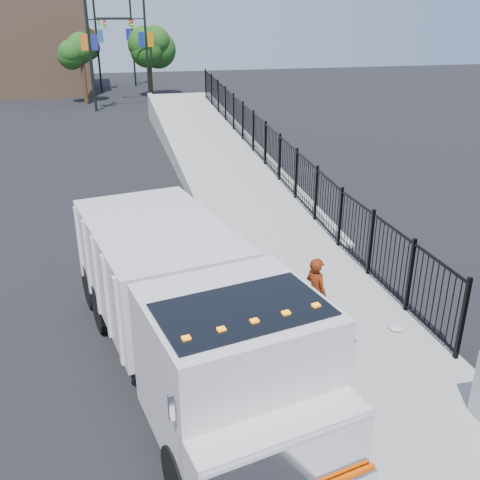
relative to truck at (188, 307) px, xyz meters
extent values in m
plane|color=black|center=(1.82, 1.15, -1.60)|extent=(120.00, 120.00, 0.00)
cube|color=#9E998E|center=(3.74, -0.85, -1.54)|extent=(3.55, 12.00, 0.12)
cube|color=#ADAAA3|center=(1.82, -0.85, -1.52)|extent=(0.30, 12.00, 0.16)
cube|color=#9E998E|center=(3.94, 17.15, -1.60)|extent=(3.95, 24.06, 3.19)
cube|color=black|center=(5.37, 13.15, -0.70)|extent=(0.10, 28.00, 1.80)
cube|color=black|center=(-0.08, 0.41, -1.00)|extent=(2.54, 7.49, 0.24)
cube|color=silver|center=(0.42, -2.05, 0.10)|extent=(2.99, 2.86, 2.18)
cube|color=silver|center=(0.69, -3.39, -0.45)|extent=(2.66, 1.26, 1.09)
cube|color=silver|center=(0.77, -3.78, -0.45)|extent=(2.48, 0.58, 0.93)
cube|color=black|center=(0.47, -2.32, 0.75)|extent=(2.63, 1.87, 0.93)
cube|color=silver|center=(-0.36, 1.80, 0.10)|extent=(3.48, 5.01, 1.85)
cube|color=silver|center=(-0.70, -3.39, 0.59)|extent=(0.08, 0.08, 0.38)
cube|color=silver|center=(1.97, -2.85, 0.59)|extent=(0.08, 0.08, 0.38)
cube|color=orange|center=(-0.42, -2.89, 1.21)|extent=(0.12, 0.11, 0.07)
cube|color=orange|center=(0.06, -2.79, 1.21)|extent=(0.12, 0.11, 0.07)
cube|color=orange|center=(0.55, -2.69, 1.21)|extent=(0.12, 0.11, 0.07)
cube|color=orange|center=(1.03, -2.59, 1.21)|extent=(0.12, 0.11, 0.07)
cube|color=orange|center=(1.51, -2.50, 1.21)|extent=(0.12, 0.11, 0.07)
cylinder|color=black|center=(1.69, -2.57, -1.05)|extent=(0.56, 1.14, 1.09)
cylinder|color=black|center=(-1.62, 2.21, -1.05)|extent=(0.56, 1.14, 1.09)
cylinder|color=black|center=(0.63, 2.67, -1.05)|extent=(0.56, 1.14, 1.09)
cylinder|color=black|center=(-1.86, 3.39, -1.05)|extent=(0.56, 1.14, 1.09)
cylinder|color=black|center=(0.39, 3.84, -1.05)|extent=(0.56, 1.14, 1.09)
imported|color=#661F09|center=(2.99, 1.04, -0.64)|extent=(0.59, 0.71, 1.67)
ellipsoid|color=silver|center=(4.73, 0.43, -1.43)|extent=(0.35, 0.35, 0.09)
cylinder|color=black|center=(-1.86, 32.81, 2.40)|extent=(0.18, 0.18, 8.00)
cube|color=black|center=(-0.26, 32.81, 4.70)|extent=(3.20, 0.08, 0.08)
cube|color=black|center=(1.18, 32.81, 4.35)|extent=(0.18, 0.22, 0.60)
cube|color=navy|center=(-1.51, 32.81, 3.20)|extent=(0.45, 0.04, 1.10)
cube|color=orange|center=(-2.21, 32.81, 3.20)|extent=(0.45, 0.04, 1.10)
cylinder|color=black|center=(2.38, 36.43, 2.40)|extent=(0.18, 0.18, 8.00)
cube|color=black|center=(0.78, 36.43, 4.70)|extent=(3.20, 0.08, 0.08)
cube|color=black|center=(-0.66, 36.43, 4.35)|extent=(0.18, 0.22, 0.60)
cube|color=orange|center=(2.73, 36.43, 3.20)|extent=(0.45, 0.04, 1.10)
cube|color=navy|center=(2.03, 36.43, 3.20)|extent=(0.45, 0.04, 1.10)
cylinder|color=black|center=(-1.38, 44.11, 2.40)|extent=(0.18, 0.18, 8.00)
cube|color=black|center=(0.22, 44.11, 4.70)|extent=(3.20, 0.08, 0.08)
cube|color=black|center=(1.66, 44.11, 4.35)|extent=(0.18, 0.22, 0.60)
cube|color=#2366A2|center=(-1.03, 44.11, 3.20)|extent=(0.45, 0.04, 1.10)
cube|color=gold|center=(-1.73, 44.11, 3.20)|extent=(0.45, 0.04, 1.10)
cylinder|color=black|center=(1.95, 47.39, 2.40)|extent=(0.18, 0.18, 8.00)
cube|color=black|center=(0.35, 47.39, 4.70)|extent=(3.20, 0.08, 0.08)
cube|color=black|center=(-1.09, 47.39, 4.35)|extent=(0.18, 0.22, 0.60)
cube|color=orange|center=(2.30, 47.39, 3.20)|extent=(0.45, 0.04, 1.10)
cube|color=navy|center=(1.60, 47.39, 3.20)|extent=(0.45, 0.04, 1.10)
cylinder|color=#382314|center=(-2.62, 36.50, 0.00)|extent=(0.36, 0.36, 3.20)
sphere|color=#194714|center=(-2.62, 36.50, 2.40)|extent=(2.32, 2.32, 2.32)
cylinder|color=#382314|center=(2.79, 39.48, 0.00)|extent=(0.36, 0.36, 3.20)
sphere|color=#194714|center=(2.79, 39.48, 2.40)|extent=(2.87, 2.87, 2.87)
cylinder|color=#382314|center=(-2.73, 48.74, 0.00)|extent=(0.36, 0.36, 3.20)
sphere|color=#194714|center=(-2.73, 48.74, 2.40)|extent=(2.79, 2.79, 2.79)
cube|color=#8C664C|center=(-7.18, 45.15, 2.40)|extent=(10.00, 10.00, 8.00)
camera|label=1|loc=(-1.14, -8.69, 5.05)|focal=40.00mm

